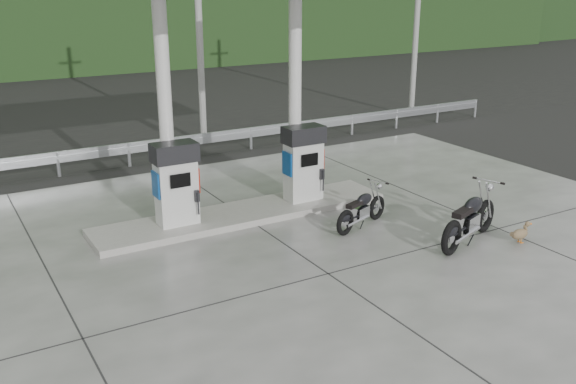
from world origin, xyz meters
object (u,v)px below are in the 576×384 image
gas_pump_left (176,184)px  motorcycle_left (362,210)px  gas_pump_right (303,163)px  motorcycle_right (470,219)px  duck (520,234)px

gas_pump_left → motorcycle_left: bearing=-27.7°
gas_pump_left → motorcycle_left: 4.07m
gas_pump_right → motorcycle_left: gas_pump_right is taller
motorcycle_right → duck: size_ratio=4.23×
motorcycle_right → gas_pump_left: bearing=123.2°
motorcycle_left → duck: size_ratio=3.29×
motorcycle_left → duck: motorcycle_left is taller
gas_pump_left → motorcycle_left: (3.56, -1.87, -0.65)m
motorcycle_right → motorcycle_left: bearing=107.2°
gas_pump_right → duck: gas_pump_right is taller
gas_pump_right → motorcycle_right: 4.13m
motorcycle_left → motorcycle_right: bearing=-72.6°
gas_pump_left → duck: 7.29m
gas_pump_left → motorcycle_left: size_ratio=1.07×
gas_pump_left → gas_pump_right: bearing=0.0°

